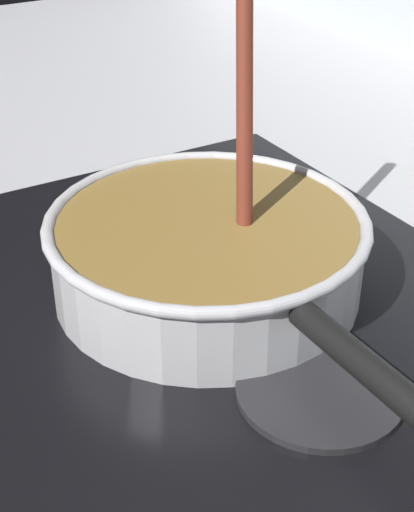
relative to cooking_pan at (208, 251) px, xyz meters
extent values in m
cube|color=#B7B7BC|center=(0.03, -0.11, -0.07)|extent=(2.40, 1.60, 0.04)
cube|color=black|center=(0.00, 0.00, -0.05)|extent=(0.56, 0.48, 0.01)
torus|color=#592D0C|center=(0.00, 0.00, -0.04)|extent=(0.20, 0.20, 0.01)
cylinder|color=#262628|center=(0.16, 0.00, -0.04)|extent=(0.13, 0.13, 0.01)
cylinder|color=silver|center=(0.00, 0.00, -0.01)|extent=(0.27, 0.27, 0.07)
cylinder|color=olive|center=(0.00, 0.00, 0.00)|extent=(0.26, 0.26, 0.06)
torus|color=silver|center=(0.00, 0.00, 0.03)|extent=(0.28, 0.28, 0.01)
cylinder|color=black|center=(0.21, 0.00, 0.02)|extent=(0.16, 0.02, 0.02)
cylinder|color=#EDD88C|center=(-0.02, 0.07, 0.02)|extent=(0.03, 0.03, 0.01)
cylinder|color=#EDD88C|center=(0.01, -0.05, 0.02)|extent=(0.03, 0.03, 0.01)
cylinder|color=#EDD88C|center=(0.03, -0.01, 0.02)|extent=(0.03, 0.03, 0.01)
cylinder|color=#E5CC7A|center=(-0.03, 0.01, 0.02)|extent=(0.03, 0.03, 0.01)
cylinder|color=#EDD88C|center=(-0.04, -0.09, 0.02)|extent=(0.03, 0.03, 0.01)
cylinder|color=beige|center=(0.00, 0.04, 0.02)|extent=(0.04, 0.04, 0.01)
cylinder|color=maroon|center=(-0.01, 0.04, 0.13)|extent=(0.08, 0.05, 0.23)
cube|color=brown|center=(0.02, 0.02, 0.01)|extent=(0.05, 0.05, 0.01)
camera|label=1|loc=(0.50, -0.29, 0.35)|focal=54.31mm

